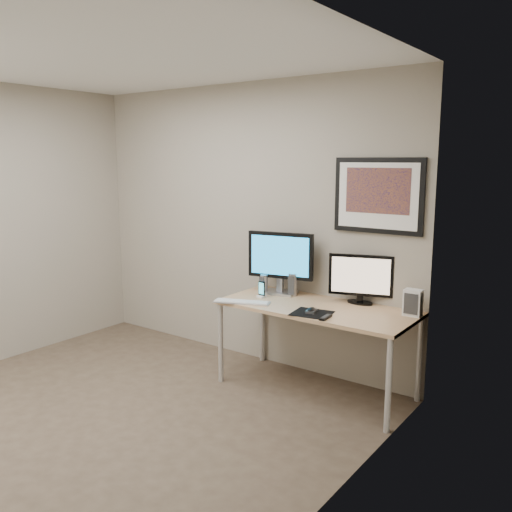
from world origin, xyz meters
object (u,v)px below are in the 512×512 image
object	(u,v)px
speaker_right	(293,284)
keyboard	(242,302)
desk	(316,314)
phone_dock	(262,289)
monitor_large	(280,260)
framed_art	(378,196)
monitor_tv	(361,278)
speaker_left	(264,284)
fan_unit	(413,303)

from	to	relation	value
speaker_right	keyboard	bearing A→B (deg)	-126.21
desk	phone_dock	distance (m)	0.55
desk	monitor_large	world-z (taller)	monitor_large
framed_art	monitor_tv	xyz separation A→B (m)	(-0.10, -0.05, -0.67)
monitor_large	speaker_right	world-z (taller)	monitor_large
monitor_large	desk	bearing A→B (deg)	-31.41
framed_art	speaker_right	size ratio (longest dim) A/B	3.82
desk	speaker_left	xyz separation A→B (m)	(-0.59, 0.10, 0.15)
monitor_large	fan_unit	size ratio (longest dim) A/B	2.94
keyboard	monitor_large	bearing A→B (deg)	58.10
monitor_tv	keyboard	size ratio (longest dim) A/B	1.08
monitor_tv	speaker_left	world-z (taller)	monitor_tv
desk	speaker_left	world-z (taller)	speaker_left
framed_art	speaker_right	world-z (taller)	framed_art
framed_art	phone_dock	bearing A→B (deg)	-157.60
framed_art	speaker_right	bearing A→B (deg)	-168.29
framed_art	speaker_left	world-z (taller)	framed_art
framed_art	fan_unit	size ratio (longest dim) A/B	3.68
monitor_tv	fan_unit	xyz separation A→B (m)	(0.47, -0.08, -0.12)
monitor_large	speaker_left	xyz separation A→B (m)	(-0.12, -0.07, -0.22)
monitor_tv	speaker_right	size ratio (longest dim) A/B	2.59
monitor_large	keyboard	bearing A→B (deg)	-111.78
speaker_right	speaker_left	bearing A→B (deg)	-172.35
desk	monitor_tv	bearing A→B (deg)	48.11
desk	monitor_tv	size ratio (longest dim) A/B	3.15
keyboard	speaker_left	bearing A→B (deg)	74.51
keyboard	fan_unit	distance (m)	1.37
monitor_tv	speaker_left	xyz separation A→B (m)	(-0.84, -0.18, -0.14)
fan_unit	speaker_left	bearing A→B (deg)	-177.55
phone_dock	monitor_tv	bearing A→B (deg)	26.46
speaker_right	keyboard	distance (m)	0.52
framed_art	keyboard	xyz separation A→B (m)	(-0.91, -0.61, -0.88)
desk	phone_dock	size ratio (longest dim) A/B	11.11
speaker_left	keyboard	size ratio (longest dim) A/B	0.36
monitor_tv	keyboard	xyz separation A→B (m)	(-0.80, -0.55, -0.21)
phone_dock	monitor_large	bearing A→B (deg)	79.57
phone_dock	speaker_right	bearing A→B (deg)	55.28
framed_art	monitor_tv	distance (m)	0.68
framed_art	monitor_large	size ratio (longest dim) A/B	1.25
desk	speaker_left	distance (m)	0.62
framed_art	fan_unit	bearing A→B (deg)	-19.59
monitor_large	monitor_tv	xyz separation A→B (m)	(0.72, 0.10, -0.08)
monitor_tv	phone_dock	distance (m)	0.85
speaker_right	fan_unit	distance (m)	1.07
speaker_left	monitor_tv	bearing A→B (deg)	14.46
monitor_large	fan_unit	world-z (taller)	monitor_large
speaker_right	desk	bearing A→B (deg)	-40.33
speaker_left	phone_dock	bearing A→B (deg)	-60.05
framed_art	monitor_tv	world-z (taller)	framed_art
phone_dock	fan_unit	distance (m)	1.27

